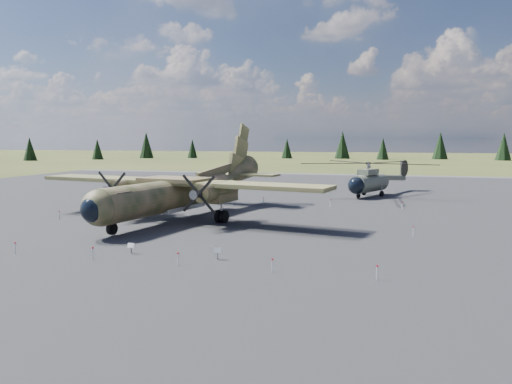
# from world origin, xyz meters

# --- Properties ---
(ground) EXTENTS (500.00, 500.00, 0.00)m
(ground) POSITION_xyz_m (0.00, 0.00, 0.00)
(ground) COLOR brown
(ground) RESTS_ON ground
(apron) EXTENTS (120.00, 120.00, 0.04)m
(apron) POSITION_xyz_m (0.00, 10.00, 0.00)
(apron) COLOR #525256
(apron) RESTS_ON ground
(transport_plane) EXTENTS (31.19, 28.04, 10.29)m
(transport_plane) POSITION_xyz_m (-5.20, 3.80, 2.96)
(transport_plane) COLOR #3A4424
(transport_plane) RESTS_ON ground
(helicopter_near) EXTENTS (24.40, 24.40, 4.68)m
(helicopter_near) POSITION_xyz_m (11.94, 27.66, 3.32)
(helicopter_near) COLOR slate
(helicopter_near) RESTS_ON ground
(info_placard_left) EXTENTS (0.48, 0.20, 0.74)m
(info_placard_left) POSITION_xyz_m (-2.47, -11.29, 0.50)
(info_placard_left) COLOR gray
(info_placard_left) RESTS_ON ground
(info_placard_right) EXTENTS (0.55, 0.37, 0.80)m
(info_placard_right) POSITION_xyz_m (3.82, -11.36, 0.53)
(info_placard_right) COLOR gray
(info_placard_right) RESTS_ON ground
(barrier_fence) EXTENTS (33.12, 29.62, 0.85)m
(barrier_fence) POSITION_xyz_m (-0.46, -0.08, 0.51)
(barrier_fence) COLOR silver
(barrier_fence) RESTS_ON ground
(treeline) EXTENTS (329.53, 330.61, 10.97)m
(treeline) POSITION_xyz_m (4.62, -5.16, 4.89)
(treeline) COLOR black
(treeline) RESTS_ON ground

